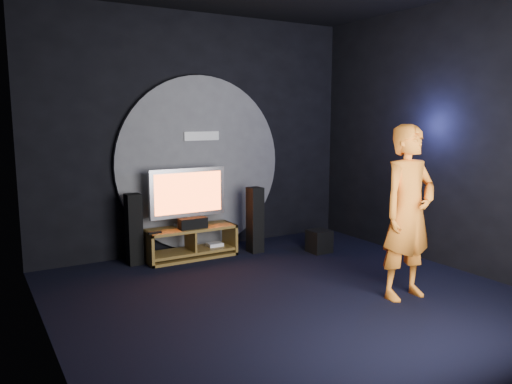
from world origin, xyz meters
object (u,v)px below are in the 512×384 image
(tv, at_px, (188,195))
(tower_speaker_right, at_px, (255,220))
(tower_speaker_left, at_px, (134,229))
(player, at_px, (408,213))
(media_console, at_px, (191,244))
(subwoofer, at_px, (319,241))

(tv, bearing_deg, tower_speaker_right, -15.16)
(tv, xyz_separation_m, tower_speaker_left, (-0.78, 0.05, -0.42))
(player, bearing_deg, tv, 118.57)
(media_console, height_order, tv, tv)
(tv, height_order, tower_speaker_right, tv)
(player, bearing_deg, media_console, 119.05)
(media_console, height_order, subwoofer, media_console)
(subwoofer, height_order, player, player)
(subwoofer, distance_m, player, 2.14)
(media_console, height_order, tower_speaker_right, tower_speaker_right)
(tv, height_order, subwoofer, tv)
(tv, bearing_deg, subwoofer, -22.97)
(tower_speaker_left, height_order, tower_speaker_right, same)
(tv, distance_m, player, 3.09)
(media_console, xyz_separation_m, subwoofer, (1.77, -0.68, -0.03))
(tower_speaker_right, bearing_deg, tower_speaker_left, 170.02)
(tower_speaker_right, distance_m, player, 2.56)
(media_console, distance_m, tower_speaker_right, 1.01)
(tv, relative_size, player, 0.58)
(player, bearing_deg, subwoofer, 81.41)
(media_console, xyz_separation_m, tv, (-0.01, 0.07, 0.71))
(subwoofer, bearing_deg, tower_speaker_left, 162.64)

